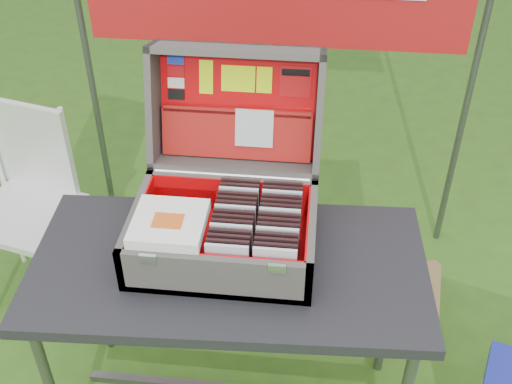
# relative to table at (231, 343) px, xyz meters

# --- Properties ---
(table) EXTENTS (1.29, 0.69, 0.79)m
(table) POSITION_rel_table_xyz_m (0.00, 0.00, 0.00)
(table) COLOR #242428
(table) RESTS_ON ground
(table_top) EXTENTS (1.29, 0.69, 0.04)m
(table_top) POSITION_rel_table_xyz_m (0.00, 0.00, 0.37)
(table_top) COLOR #242428
(table_top) RESTS_ON ground
(table_leg_bl) EXTENTS (0.04, 0.04, 0.75)m
(table_leg_bl) POSITION_rel_table_xyz_m (-0.57, 0.25, -0.02)
(table_leg_bl) COLOR #59595B
(table_leg_bl) RESTS_ON ground
(table_leg_br) EXTENTS (0.04, 0.04, 0.75)m
(table_leg_br) POSITION_rel_table_xyz_m (0.57, 0.25, -0.02)
(table_leg_br) COLOR #59595B
(table_leg_br) RESTS_ON ground
(suitcase) EXTENTS (0.58, 0.57, 0.53)m
(suitcase) POSITION_rel_table_xyz_m (-0.02, 0.11, 0.66)
(suitcase) COLOR #605C57
(suitcase) RESTS_ON table
(suitcase_base_bottom) EXTENTS (0.58, 0.41, 0.02)m
(suitcase_base_bottom) POSITION_rel_table_xyz_m (-0.02, 0.05, 0.40)
(suitcase_base_bottom) COLOR #605C57
(suitcase_base_bottom) RESTS_ON table_top
(suitcase_base_wall_front) EXTENTS (0.58, 0.02, 0.15)m
(suitcase_base_wall_front) POSITION_rel_table_xyz_m (-0.02, -0.15, 0.47)
(suitcase_base_wall_front) COLOR #605C57
(suitcase_base_wall_front) RESTS_ON table_top
(suitcase_base_wall_back) EXTENTS (0.58, 0.02, 0.15)m
(suitcase_base_wall_back) POSITION_rel_table_xyz_m (-0.02, 0.24, 0.47)
(suitcase_base_wall_back) COLOR #605C57
(suitcase_base_wall_back) RESTS_ON table_top
(suitcase_base_wall_left) EXTENTS (0.02, 0.41, 0.15)m
(suitcase_base_wall_left) POSITION_rel_table_xyz_m (-0.30, 0.05, 0.47)
(suitcase_base_wall_left) COLOR #605C57
(suitcase_base_wall_left) RESTS_ON table_top
(suitcase_base_wall_right) EXTENTS (0.02, 0.41, 0.15)m
(suitcase_base_wall_right) POSITION_rel_table_xyz_m (0.26, 0.05, 0.47)
(suitcase_base_wall_right) COLOR #605C57
(suitcase_base_wall_right) RESTS_ON table_top
(suitcase_liner_floor) EXTENTS (0.53, 0.37, 0.01)m
(suitcase_liner_floor) POSITION_rel_table_xyz_m (-0.02, 0.05, 0.42)
(suitcase_liner_floor) COLOR #DE0004
(suitcase_liner_floor) RESTS_ON suitcase_base_bottom
(suitcase_latch_left) EXTENTS (0.05, 0.01, 0.03)m
(suitcase_latch_left) POSITION_rel_table_xyz_m (-0.21, -0.16, 0.54)
(suitcase_latch_left) COLOR silver
(suitcase_latch_left) RESTS_ON suitcase_base_wall_front
(suitcase_latch_right) EXTENTS (0.05, 0.01, 0.03)m
(suitcase_latch_right) POSITION_rel_table_xyz_m (0.16, -0.16, 0.54)
(suitcase_latch_right) COLOR silver
(suitcase_latch_right) RESTS_ON suitcase_base_wall_front
(suitcase_hinge) EXTENTS (0.52, 0.02, 0.02)m
(suitcase_hinge) POSITION_rel_table_xyz_m (-0.02, 0.25, 0.55)
(suitcase_hinge) COLOR silver
(suitcase_hinge) RESTS_ON suitcase_base_wall_back
(suitcase_lid_back) EXTENTS (0.58, 0.13, 0.40)m
(suitcase_lid_back) POSITION_rel_table_xyz_m (-0.02, 0.45, 0.71)
(suitcase_lid_back) COLOR #605C57
(suitcase_lid_back) RESTS_ON suitcase_base_wall_back
(suitcase_lid_rim_far) EXTENTS (0.58, 0.16, 0.06)m
(suitcase_lid_rim_far) POSITION_rel_table_xyz_m (-0.02, 0.44, 0.91)
(suitcase_lid_rim_far) COLOR #605C57
(suitcase_lid_rim_far) RESTS_ON suitcase_lid_back
(suitcase_lid_rim_near) EXTENTS (0.58, 0.16, 0.06)m
(suitcase_lid_rim_near) POSITION_rel_table_xyz_m (-0.02, 0.33, 0.54)
(suitcase_lid_rim_near) COLOR #605C57
(suitcase_lid_rim_near) RESTS_ON suitcase_lid_back
(suitcase_lid_rim_left) EXTENTS (0.02, 0.26, 0.44)m
(suitcase_lid_rim_left) POSITION_rel_table_xyz_m (-0.30, 0.38, 0.73)
(suitcase_lid_rim_left) COLOR #605C57
(suitcase_lid_rim_left) RESTS_ON suitcase_lid_back
(suitcase_lid_rim_right) EXTENTS (0.02, 0.26, 0.44)m
(suitcase_lid_rim_right) POSITION_rel_table_xyz_m (0.26, 0.38, 0.73)
(suitcase_lid_rim_right) COLOR #605C57
(suitcase_lid_rim_right) RESTS_ON suitcase_lid_back
(suitcase_lid_liner) EXTENTS (0.53, 0.10, 0.35)m
(suitcase_lid_liner) POSITION_rel_table_xyz_m (-0.02, 0.43, 0.71)
(suitcase_lid_liner) COLOR #DE0004
(suitcase_lid_liner) RESTS_ON suitcase_lid_back
(suitcase_liner_wall_front) EXTENTS (0.53, 0.01, 0.13)m
(suitcase_liner_wall_front) POSITION_rel_table_xyz_m (-0.02, -0.13, 0.48)
(suitcase_liner_wall_front) COLOR #DE0004
(suitcase_liner_wall_front) RESTS_ON suitcase_base_bottom
(suitcase_liner_wall_back) EXTENTS (0.53, 0.01, 0.13)m
(suitcase_liner_wall_back) POSITION_rel_table_xyz_m (-0.02, 0.23, 0.48)
(suitcase_liner_wall_back) COLOR #DE0004
(suitcase_liner_wall_back) RESTS_ON suitcase_base_bottom
(suitcase_liner_wall_left) EXTENTS (0.01, 0.37, 0.13)m
(suitcase_liner_wall_left) POSITION_rel_table_xyz_m (-0.28, 0.05, 0.48)
(suitcase_liner_wall_left) COLOR #DE0004
(suitcase_liner_wall_left) RESTS_ON suitcase_base_bottom
(suitcase_liner_wall_right) EXTENTS (0.01, 0.37, 0.13)m
(suitcase_liner_wall_right) POSITION_rel_table_xyz_m (0.24, 0.05, 0.48)
(suitcase_liner_wall_right) COLOR #DE0004
(suitcase_liner_wall_right) RESTS_ON suitcase_base_bottom
(suitcase_lid_pocket) EXTENTS (0.51, 0.08, 0.17)m
(suitcase_lid_pocket) POSITION_rel_table_xyz_m (-0.02, 0.39, 0.62)
(suitcase_lid_pocket) COLOR #A41713
(suitcase_lid_pocket) RESTS_ON suitcase_lid_liner
(suitcase_pocket_edge) EXTENTS (0.50, 0.02, 0.02)m
(suitcase_pocket_edge) POSITION_rel_table_xyz_m (-0.02, 0.41, 0.70)
(suitcase_pocket_edge) COLOR #A41713
(suitcase_pocket_edge) RESTS_ON suitcase_lid_pocket
(suitcase_pocket_cd) EXTENTS (0.13, 0.04, 0.13)m
(suitcase_pocket_cd) POSITION_rel_table_xyz_m (0.04, 0.38, 0.66)
(suitcase_pocket_cd) COLOR silver
(suitcase_pocket_cd) RESTS_ON suitcase_lid_pocket
(lid_sticker_cc_a) EXTENTS (0.06, 0.01, 0.03)m
(lid_sticker_cc_a) POSITION_rel_table_xyz_m (-0.23, 0.47, 0.86)
(lid_sticker_cc_a) COLOR #1933B2
(lid_sticker_cc_a) RESTS_ON suitcase_lid_liner
(lid_sticker_cc_b) EXTENTS (0.06, 0.01, 0.03)m
(lid_sticker_cc_b) POSITION_rel_table_xyz_m (-0.23, 0.46, 0.82)
(lid_sticker_cc_b) COLOR #B20B0E
(lid_sticker_cc_b) RESTS_ON suitcase_lid_liner
(lid_sticker_cc_c) EXTENTS (0.06, 0.01, 0.03)m
(lid_sticker_cc_c) POSITION_rel_table_xyz_m (-0.23, 0.45, 0.78)
(lid_sticker_cc_c) COLOR white
(lid_sticker_cc_c) RESTS_ON suitcase_lid_liner
(lid_sticker_cc_d) EXTENTS (0.06, 0.01, 0.03)m
(lid_sticker_cc_d) POSITION_rel_table_xyz_m (-0.23, 0.44, 0.74)
(lid_sticker_cc_d) COLOR black
(lid_sticker_cc_d) RESTS_ON suitcase_lid_liner
(lid_card_neon_tall) EXTENTS (0.05, 0.03, 0.11)m
(lid_card_neon_tall) POSITION_rel_table_xyz_m (-0.13, 0.45, 0.80)
(lid_card_neon_tall) COLOR #C9F00A
(lid_card_neon_tall) RESTS_ON suitcase_lid_liner
(lid_card_neon_main) EXTENTS (0.11, 0.03, 0.09)m
(lid_card_neon_main) POSITION_rel_table_xyz_m (-0.02, 0.45, 0.80)
(lid_card_neon_main) COLOR #C9F00A
(lid_card_neon_main) RESTS_ON suitcase_lid_liner
(lid_card_neon_small) EXTENTS (0.05, 0.03, 0.09)m
(lid_card_neon_small) POSITION_rel_table_xyz_m (0.07, 0.45, 0.80)
(lid_card_neon_small) COLOR #C9F00A
(lid_card_neon_small) RESTS_ON suitcase_lid_liner
(lid_sticker_band) EXTENTS (0.10, 0.03, 0.10)m
(lid_sticker_band) POSITION_rel_table_xyz_m (0.17, 0.45, 0.80)
(lid_sticker_band) COLOR #B20B0E
(lid_sticker_band) RESTS_ON suitcase_lid_liner
(lid_sticker_band_bar) EXTENTS (0.09, 0.01, 0.02)m
(lid_sticker_band_bar) POSITION_rel_table_xyz_m (0.17, 0.46, 0.83)
(lid_sticker_band_bar) COLOR black
(lid_sticker_band_bar) RESTS_ON suitcase_lid_liner
(cd_left_0) EXTENTS (0.13, 0.01, 0.15)m
(cd_left_0) POSITION_rel_table_xyz_m (0.01, -0.11, 0.49)
(cd_left_0) COLOR silver
(cd_left_0) RESTS_ON suitcase_liner_floor
(cd_left_1) EXTENTS (0.13, 0.01, 0.15)m
(cd_left_1) POSITION_rel_table_xyz_m (0.01, -0.09, 0.49)
(cd_left_1) COLOR black
(cd_left_1) RESTS_ON suitcase_liner_floor
(cd_left_2) EXTENTS (0.13, 0.01, 0.15)m
(cd_left_2) POSITION_rel_table_xyz_m (0.01, -0.07, 0.49)
(cd_left_2) COLOR black
(cd_left_2) RESTS_ON suitcase_liner_floor
(cd_left_3) EXTENTS (0.13, 0.01, 0.15)m
(cd_left_3) POSITION_rel_table_xyz_m (0.01, -0.04, 0.49)
(cd_left_3) COLOR black
(cd_left_3) RESTS_ON suitcase_liner_floor
(cd_left_4) EXTENTS (0.13, 0.01, 0.15)m
(cd_left_4) POSITION_rel_table_xyz_m (0.01, -0.02, 0.49)
(cd_left_4) COLOR silver
(cd_left_4) RESTS_ON suitcase_liner_floor
(cd_left_5) EXTENTS (0.13, 0.01, 0.15)m
(cd_left_5) POSITION_rel_table_xyz_m (0.01, 0.00, 0.49)
(cd_left_5) COLOR black
(cd_left_5) RESTS_ON suitcase_liner_floor
(cd_left_6) EXTENTS (0.13, 0.01, 0.15)m
(cd_left_6) POSITION_rel_table_xyz_m (0.01, 0.03, 0.49)
(cd_left_6) COLOR black
(cd_left_6) RESTS_ON suitcase_liner_floor
(cd_left_7) EXTENTS (0.13, 0.01, 0.15)m
(cd_left_7) POSITION_rel_table_xyz_m (0.01, 0.05, 0.49)
(cd_left_7) COLOR black
(cd_left_7) RESTS_ON suitcase_liner_floor
(cd_left_8) EXTENTS (0.13, 0.01, 0.15)m
(cd_left_8) POSITION_rel_table_xyz_m (0.01, 0.07, 0.49)
(cd_left_8) COLOR silver
(cd_left_8) RESTS_ON suitcase_liner_floor
(cd_left_9) EXTENTS (0.13, 0.01, 0.15)m
(cd_left_9) POSITION_rel_table_xyz_m (0.01, 0.09, 0.49)
(cd_left_9) COLOR black
(cd_left_9) RESTS_ON suitcase_liner_floor
(cd_left_10) EXTENTS (0.13, 0.01, 0.15)m
(cd_left_10) POSITION_rel_table_xyz_m (0.01, 0.12, 0.49)
(cd_left_10) COLOR black
(cd_left_10) RESTS_ON suitcase_liner_floor
(cd_left_11) EXTENTS (0.13, 0.01, 0.15)m
(cd_left_11) POSITION_rel_table_xyz_m (0.01, 0.14, 0.49)
(cd_left_11) COLOR black
(cd_left_11) RESTS_ON suitcase_liner_floor
(cd_left_12) EXTENTS (0.13, 0.01, 0.15)m
(cd_left_12) POSITION_rel_table_xyz_m (0.01, 0.16, 0.49)
(cd_left_12) COLOR silver
(cd_left_12) RESTS_ON suitcase_liner_floor
(cd_left_13) EXTENTS (0.13, 0.01, 0.15)m
(cd_left_13) POSITION_rel_table_xyz_m (0.01, 0.18, 0.49)
(cd_left_13) COLOR black
(cd_left_13) RESTS_ON suitcase_liner_floor
(cd_left_14) EXTENTS (0.13, 0.01, 0.15)m
(cd_left_14) POSITION_rel_table_xyz_m (0.01, 0.21, 0.49)
(cd_left_14) COLOR black
(cd_left_14) RESTS_ON suitcase_liner_floor
(cd_right_0) EXTENTS (0.13, 0.01, 0.15)m
(cd_right_0) POSITION_rel_table_xyz_m (0.15, -0.11, 0.49)
(cd_right_0) COLOR silver
(cd_right_0) RESTS_ON suitcase_liner_floor
(cd_right_1) EXTENTS (0.13, 0.01, 0.15)m
(cd_right_1) POSITION_rel_table_xyz_m (0.15, -0.09, 0.49)
(cd_right_1) COLOR black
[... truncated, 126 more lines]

